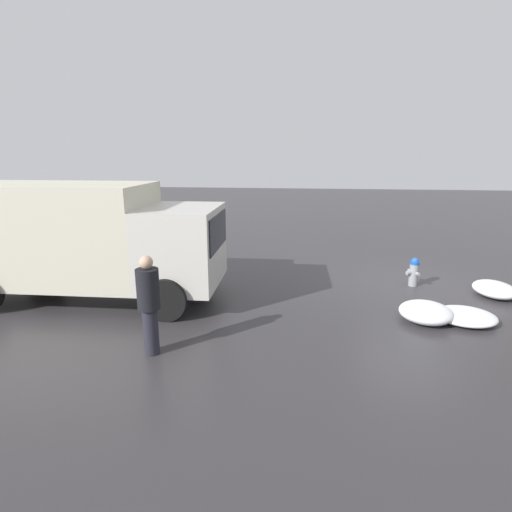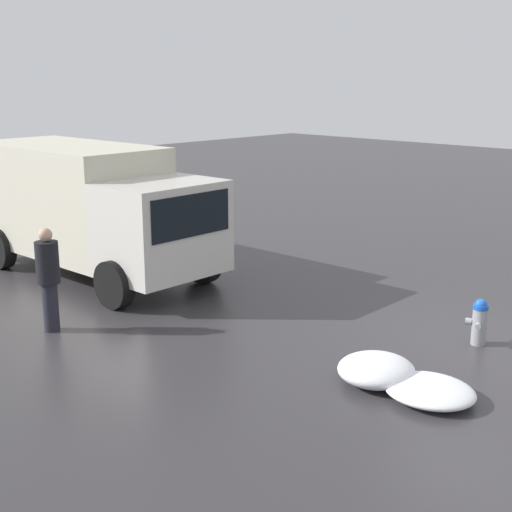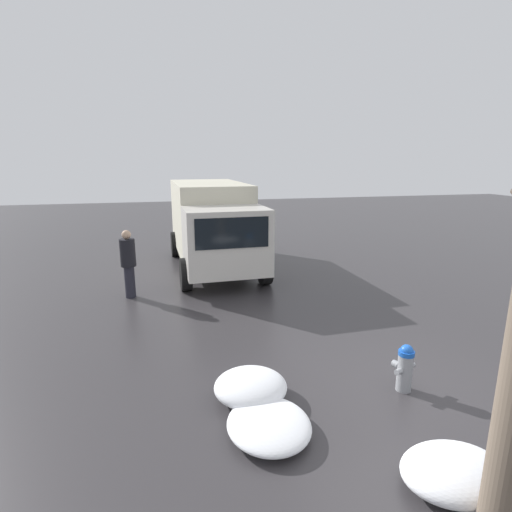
{
  "view_description": "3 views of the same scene",
  "coord_description": "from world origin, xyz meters",
  "views": [
    {
      "loc": [
        2.93,
        10.45,
        3.4
      ],
      "look_at": [
        4.05,
        1.05,
        0.96
      ],
      "focal_mm": 28.0,
      "sensor_mm": 36.0,
      "label": 1
    },
    {
      "loc": [
        -4.81,
        10.16,
        4.18
      ],
      "look_at": [
        3.99,
        0.96,
        0.93
      ],
      "focal_mm": 50.0,
      "sensor_mm": 36.0,
      "label": 2
    },
    {
      "loc": [
        -4.83,
        3.53,
        3.48
      ],
      "look_at": [
        4.01,
        1.37,
        1.27
      ],
      "focal_mm": 28.0,
      "sensor_mm": 36.0,
      "label": 3
    }
  ],
  "objects": [
    {
      "name": "snow_pile_curbside",
      "position": [
        0.34,
        2.35,
        0.2
      ],
      "size": [
        1.07,
        1.09,
        0.39
      ],
      "color": "white",
      "rests_on": "ground_plane"
    },
    {
      "name": "pedestrian",
      "position": [
        5.48,
        4.36,
        0.96
      ],
      "size": [
        0.38,
        0.38,
        1.76
      ],
      "rotation": [
        0.0,
        0.0,
        0.28
      ],
      "color": "#23232D",
      "rests_on": "ground_plane"
    },
    {
      "name": "fire_hydrant",
      "position": [
        0.0,
        0.0,
        0.39
      ],
      "size": [
        0.34,
        0.43,
        0.76
      ],
      "rotation": [
        0.0,
        0.0,
        0.38
      ],
      "color": "gray",
      "rests_on": "ground_plane"
    },
    {
      "name": "ground_plane",
      "position": [
        0.0,
        0.0,
        0.0
      ],
      "size": [
        60.0,
        60.0,
        0.0
      ],
      "primitive_type": "plane",
      "color": "#333033"
    },
    {
      "name": "snow_pile_by_tree",
      "position": [
        -0.47,
        2.29,
        0.12
      ],
      "size": [
        1.24,
        1.1,
        0.25
      ],
      "color": "white",
      "rests_on": "ground_plane"
    },
    {
      "name": "snow_pile_by_hydrant",
      "position": [
        -1.78,
        0.56,
        0.17
      ],
      "size": [
        0.95,
        1.2,
        0.34
      ],
      "color": "white",
      "rests_on": "ground_plane"
    },
    {
      "name": "delivery_truck",
      "position": [
        8.04,
        1.86,
        1.5
      ],
      "size": [
        6.24,
        2.63,
        2.73
      ],
      "rotation": [
        0.0,
        0.0,
        1.59
      ],
      "color": "beige",
      "rests_on": "ground_plane"
    }
  ]
}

